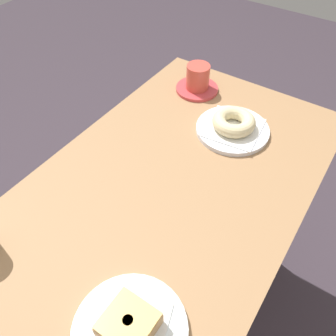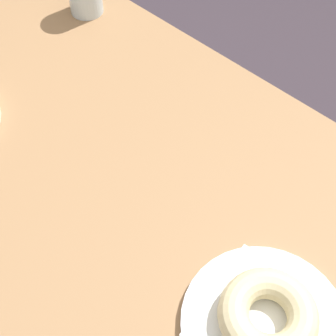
% 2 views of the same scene
% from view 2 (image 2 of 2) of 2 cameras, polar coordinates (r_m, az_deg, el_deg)
% --- Properties ---
extents(table, '(1.06, 0.60, 0.77)m').
position_cam_2_polar(table, '(0.81, -4.29, -4.56)').
color(table, '#997049').
rests_on(table, ground_plane).
extents(plate_sugar_ring, '(0.20, 0.20, 0.01)m').
position_cam_2_polar(plate_sugar_ring, '(0.64, 10.77, -16.86)').
color(plate_sugar_ring, white).
rests_on(plate_sugar_ring, table).
extents(napkin_sugar_ring, '(0.16, 0.16, 0.00)m').
position_cam_2_polar(napkin_sugar_ring, '(0.64, 10.89, -16.62)').
color(napkin_sugar_ring, white).
rests_on(napkin_sugar_ring, plate_sugar_ring).
extents(donut_sugar_ring, '(0.12, 0.12, 0.04)m').
position_cam_2_polar(donut_sugar_ring, '(0.62, 11.18, -15.98)').
color(donut_sugar_ring, beige).
rests_on(donut_sugar_ring, napkin_sugar_ring).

